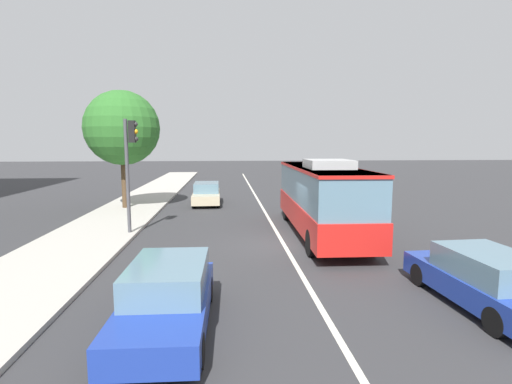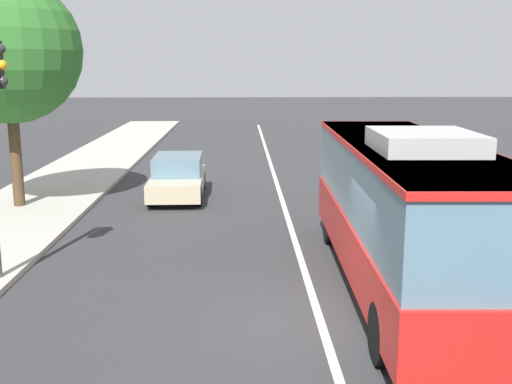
{
  "view_description": "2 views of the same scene",
  "coord_description": "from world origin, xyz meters",
  "px_view_note": "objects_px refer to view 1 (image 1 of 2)",
  "views": [
    {
      "loc": [
        -15.08,
        2.35,
        4.1
      ],
      "look_at": [
        3.12,
        0.91,
        1.81
      ],
      "focal_mm": 26.81,
      "sensor_mm": 36.0,
      "label": 1
    },
    {
      "loc": [
        -10.65,
        1.48,
        4.66
      ],
      "look_at": [
        3.34,
        1.1,
        1.77
      ],
      "focal_mm": 43.42,
      "sensor_mm": 36.0,
      "label": 2
    }
  ],
  "objects_px": {
    "sedan_blue": "(485,279)",
    "street_tree_kerbside_left": "(122,128)",
    "sedan_blue_ahead": "(168,297)",
    "transit_bus": "(321,195)",
    "traffic_light_mid_block": "(130,156)",
    "sedan_beige": "(207,194)"
  },
  "relations": [
    {
      "from": "sedan_beige",
      "to": "sedan_blue_ahead",
      "type": "xyz_separation_m",
      "value": [
        -18.01,
        -0.02,
        0.0
      ]
    },
    {
      "from": "sedan_blue",
      "to": "street_tree_kerbside_left",
      "type": "relative_size",
      "value": 0.62
    },
    {
      "from": "street_tree_kerbside_left",
      "to": "sedan_blue_ahead",
      "type": "bearing_deg",
      "value": -162.69
    },
    {
      "from": "sedan_blue_ahead",
      "to": "street_tree_kerbside_left",
      "type": "xyz_separation_m",
      "value": [
        16.11,
        5.02,
        4.35
      ]
    },
    {
      "from": "transit_bus",
      "to": "sedan_blue_ahead",
      "type": "distance_m",
      "value": 10.28
    },
    {
      "from": "sedan_beige",
      "to": "traffic_light_mid_block",
      "type": "distance_m",
      "value": 9.81
    },
    {
      "from": "sedan_beige",
      "to": "sedan_blue",
      "type": "bearing_deg",
      "value": 23.11
    },
    {
      "from": "sedan_beige",
      "to": "traffic_light_mid_block",
      "type": "relative_size",
      "value": 0.87
    },
    {
      "from": "sedan_blue_ahead",
      "to": "traffic_light_mid_block",
      "type": "distance_m",
      "value": 9.94
    },
    {
      "from": "transit_bus",
      "to": "sedan_blue",
      "type": "distance_m",
      "value": 8.39
    },
    {
      "from": "sedan_blue_ahead",
      "to": "transit_bus",
      "type": "bearing_deg",
      "value": 147.65
    },
    {
      "from": "sedan_blue_ahead",
      "to": "street_tree_kerbside_left",
      "type": "distance_m",
      "value": 17.43
    },
    {
      "from": "sedan_blue_ahead",
      "to": "street_tree_kerbside_left",
      "type": "bearing_deg",
      "value": -161.71
    },
    {
      "from": "sedan_blue",
      "to": "street_tree_kerbside_left",
      "type": "height_order",
      "value": "street_tree_kerbside_left"
    },
    {
      "from": "sedan_beige",
      "to": "sedan_blue",
      "type": "distance_m",
      "value": 19.16
    },
    {
      "from": "transit_bus",
      "to": "street_tree_kerbside_left",
      "type": "relative_size",
      "value": 1.36
    },
    {
      "from": "transit_bus",
      "to": "sedan_beige",
      "type": "xyz_separation_m",
      "value": [
        9.47,
        5.64,
        -1.09
      ]
    },
    {
      "from": "sedan_blue",
      "to": "traffic_light_mid_block",
      "type": "height_order",
      "value": "traffic_light_mid_block"
    },
    {
      "from": "sedan_blue",
      "to": "street_tree_kerbside_left",
      "type": "bearing_deg",
      "value": 36.64
    },
    {
      "from": "sedan_blue_ahead",
      "to": "traffic_light_mid_block",
      "type": "height_order",
      "value": "traffic_light_mid_block"
    },
    {
      "from": "transit_bus",
      "to": "traffic_light_mid_block",
      "type": "height_order",
      "value": "traffic_light_mid_block"
    },
    {
      "from": "sedan_blue",
      "to": "sedan_blue_ahead",
      "type": "height_order",
      "value": "same"
    }
  ]
}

